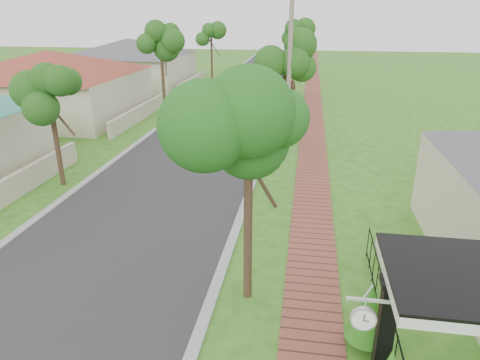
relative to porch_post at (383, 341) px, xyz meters
The scene contains 15 objects.
ground 4.79m from the porch_post, 167.60° to the left, with size 160.00×160.00×0.00m, color #2A6618.
road 22.34m from the porch_post, 109.77° to the left, with size 7.00×120.00×0.02m, color #28282B.
kerb_right 21.39m from the porch_post, 100.52° to the left, with size 0.30×120.00×0.10m, color #9E9E99.
kerb_left 23.83m from the porch_post, 118.07° to the left, with size 0.30×120.00×0.10m, color #9E9E99.
sidewalk 21.07m from the porch_post, 93.54° to the left, with size 1.50×120.00×0.03m, color brown.
porch_post is the anchor object (origin of this frame).
picket_fence 1.21m from the porch_post, 70.71° to the left, with size 0.03×8.02×1.00m.
street_trees 29.02m from the porch_post, 104.93° to the left, with size 10.70×37.65×5.89m.
far_house_red 28.70m from the porch_post, 132.91° to the left, with size 15.56×15.56×4.60m.
far_house_grey 40.09m from the porch_post, 119.15° to the left, with size 15.56×15.56×4.60m.
parked_car_red 31.51m from the porch_post, 97.57° to the left, with size 1.86×4.62×1.57m, color #5C140D.
parked_car_white 28.94m from the porch_post, 101.06° to the left, with size 1.62×4.63×1.53m, color white.
near_tree 5.00m from the porch_post, 140.17° to the left, with size 2.08×2.08×5.34m.
utility_pole 16.24m from the porch_post, 99.89° to the left, with size 1.20×0.24×8.27m.
station_clock 1.05m from the porch_post, 141.12° to the right, with size 0.78×0.13×0.66m.
Camera 1 is at (2.84, -7.87, 7.03)m, focal length 32.00 mm.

